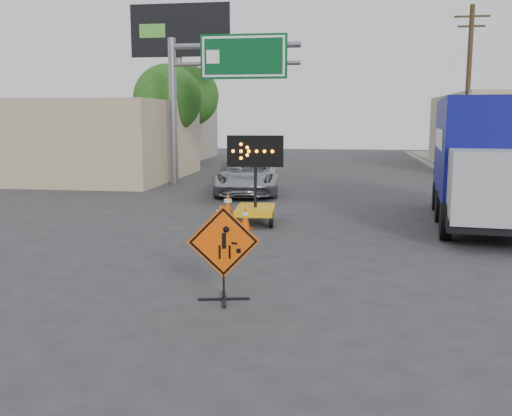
% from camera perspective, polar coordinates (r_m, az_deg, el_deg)
% --- Properties ---
extents(ground, '(100.00, 100.00, 0.00)m').
position_cam_1_polar(ground, '(9.05, -1.15, -11.38)').
color(ground, '#2D2D30').
rests_on(ground, ground).
extents(curb_right, '(0.40, 60.00, 0.12)m').
position_cam_1_polar(curb_right, '(24.26, 22.25, 1.02)').
color(curb_right, gray).
rests_on(curb_right, ground).
extents(storefront_left_near, '(14.00, 10.00, 4.00)m').
position_cam_1_polar(storefront_left_near, '(32.31, -20.09, 6.43)').
color(storefront_left_near, tan).
rests_on(storefront_left_near, ground).
extents(storefront_left_far, '(12.00, 10.00, 4.40)m').
position_cam_1_polar(storefront_left_far, '(45.45, -12.73, 7.60)').
color(storefront_left_far, gray).
rests_on(storefront_left_far, ground).
extents(highway_gantry, '(6.18, 0.38, 6.90)m').
position_cam_1_polar(highway_gantry, '(27.03, -4.09, 13.07)').
color(highway_gantry, slate).
rests_on(highway_gantry, ground).
extents(billboard, '(6.10, 0.54, 9.85)m').
position_cam_1_polar(billboard, '(35.85, -7.60, 15.68)').
color(billboard, slate).
rests_on(billboard, ground).
extents(utility_pole_far, '(1.80, 0.26, 9.00)m').
position_cam_1_polar(utility_pole_far, '(33.05, 20.43, 11.12)').
color(utility_pole_far, '#44311D').
rests_on(utility_pole_far, ground).
extents(tree_left_near, '(3.71, 3.71, 6.03)m').
position_cam_1_polar(tree_left_near, '(31.81, -8.83, 10.74)').
color(tree_left_near, '#44311D').
rests_on(tree_left_near, ground).
extents(tree_left_far, '(4.10, 4.10, 6.66)m').
position_cam_1_polar(tree_left_far, '(39.78, -6.75, 11.04)').
color(tree_left_far, '#44311D').
rests_on(tree_left_far, ground).
extents(construction_sign, '(1.24, 0.89, 1.68)m').
position_cam_1_polar(construction_sign, '(9.88, -3.27, -4.28)').
color(construction_sign, black).
rests_on(construction_sign, ground).
extents(arrow_board, '(1.67, 1.93, 2.64)m').
position_cam_1_polar(arrow_board, '(17.08, -0.06, 0.42)').
color(arrow_board, '#E2A10C').
rests_on(arrow_board, ground).
extents(pickup_truck, '(3.24, 5.79, 1.53)m').
position_cam_1_polar(pickup_truck, '(23.94, -0.93, 3.29)').
color(pickup_truck, '#9D9FA4').
rests_on(pickup_truck, ground).
extents(box_truck, '(3.17, 8.08, 3.73)m').
position_cam_1_polar(box_truck, '(18.21, 21.60, 3.78)').
color(box_truck, black).
rests_on(box_truck, ground).
extents(cone_a, '(0.36, 0.36, 0.67)m').
position_cam_1_polar(cone_a, '(13.16, -2.31, -3.37)').
color(cone_a, '#E04A04').
rests_on(cone_a, ground).
extents(cone_b, '(0.43, 0.43, 0.70)m').
position_cam_1_polar(cone_b, '(14.33, -3.88, -2.29)').
color(cone_b, '#E04A04').
rests_on(cone_b, ground).
extents(cone_c, '(0.44, 0.44, 0.71)m').
position_cam_1_polar(cone_c, '(16.30, -1.10, -0.88)').
color(cone_c, '#E04A04').
rests_on(cone_c, ground).
extents(cone_d, '(0.38, 0.38, 0.68)m').
position_cam_1_polar(cone_d, '(16.71, -3.61, -0.69)').
color(cone_d, '#E04A04').
rests_on(cone_d, ground).
extents(cone_e, '(0.43, 0.43, 0.78)m').
position_cam_1_polar(cone_e, '(18.50, -2.83, 0.41)').
color(cone_e, '#E04A04').
rests_on(cone_e, ground).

